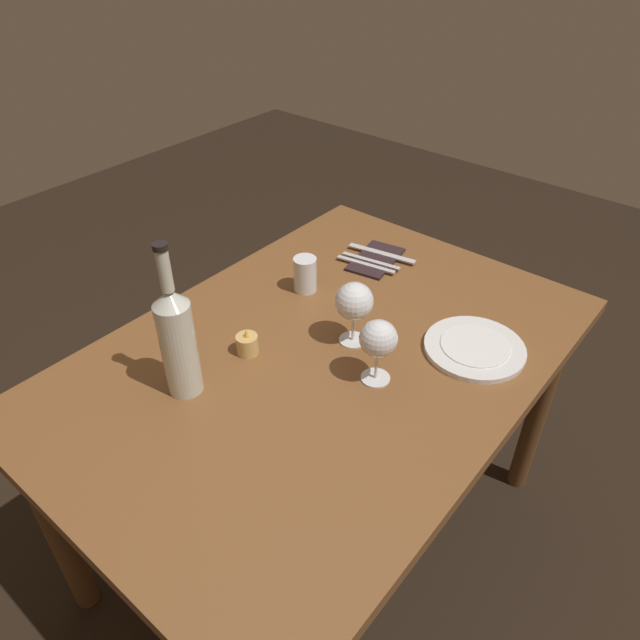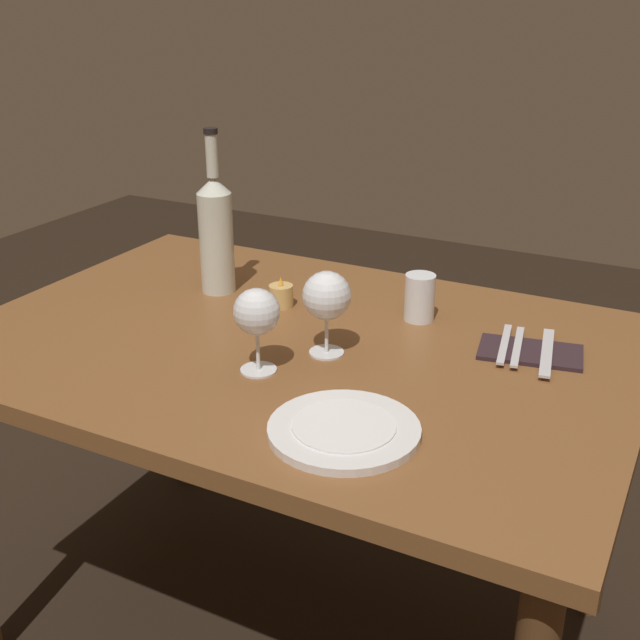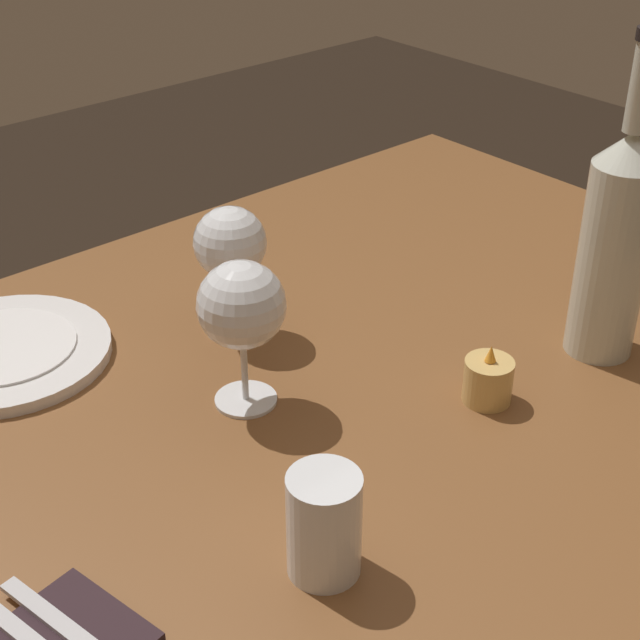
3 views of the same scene
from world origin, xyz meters
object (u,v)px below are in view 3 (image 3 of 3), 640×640
Objects in this scene: wine_glass_left at (230,246)px; wine_glass_right at (241,308)px; wine_bottle at (616,240)px; dinner_plate at (4,352)px; fork_outer at (79,638)px; water_tumbler at (324,529)px; votive_candle at (488,382)px.

wine_glass_right reaches higher than wine_glass_left.
dinner_plate is (0.52, -0.43, -0.13)m from wine_bottle.
wine_glass_left is 0.87× the size of fork_outer.
wine_glass_right is 0.26m from water_tumbler.
wine_glass_right is 0.68× the size of dinner_plate.
water_tumbler is at bearing 64.26° from wine_glass_left.
wine_glass_right is at bearing -40.46° from votive_candle.
dinner_plate is at bearing -39.37° from wine_bottle.
wine_glass_left is at bearing -67.67° from votive_candle.
wine_glass_left is at bearing -115.74° from water_tumbler.
fork_outer is (0.14, 0.42, 0.00)m from dinner_plate.
votive_candle reaches higher than dinner_plate.
wine_bottle is 5.41× the size of votive_candle.
fork_outer is at bearing 71.89° from dinner_plate.
wine_glass_right reaches higher than fork_outer.
wine_glass_left is 0.40m from water_tumbler.
wine_glass_left reaches higher than fork_outer.
wine_glass_left reaches higher than dinner_plate.
wine_bottle reaches higher than fork_outer.
wine_bottle is at bearing 153.54° from wine_glass_right.
wine_bottle is (-0.37, 0.18, 0.02)m from wine_glass_right.
fork_outer is at bearing 1.02° from votive_candle.
dinner_plate is (0.23, -0.12, -0.10)m from wine_glass_left.
votive_candle is 0.37× the size of fork_outer.
water_tumbler is 0.30m from votive_candle.
wine_glass_right reaches higher than water_tumbler.
wine_glass_left is 0.97× the size of wine_glass_right.
wine_glass_left reaches higher than water_tumbler.
water_tumbler is at bearing 6.36° from wine_bottle.
dinner_plate is (0.15, -0.24, -0.11)m from wine_glass_right.
votive_candle reaches higher than fork_outer.
wine_glass_left is 0.42m from wine_bottle.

